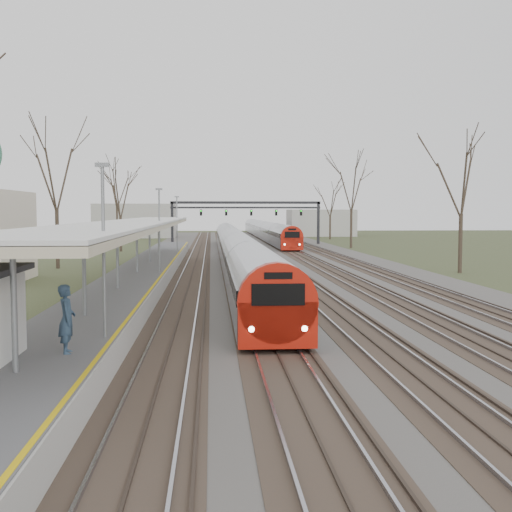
{
  "coord_description": "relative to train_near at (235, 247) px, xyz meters",
  "views": [
    {
      "loc": [
        -4.61,
        -4.67,
        4.67
      ],
      "look_at": [
        -1.93,
        33.58,
        2.0
      ],
      "focal_mm": 45.0,
      "sensor_mm": 36.0,
      "label": 1
    }
  ],
  "objects": [
    {
      "name": "tree_west_far",
      "position": [
        -14.5,
        -4.75,
        6.54
      ],
      "size": [
        5.5,
        5.5,
        11.33
      ],
      "color": "#2D231C",
      "rests_on": "ground"
    },
    {
      "name": "tree_east_far",
      "position": [
        16.5,
        -10.75,
        5.81
      ],
      "size": [
        5.0,
        5.0,
        10.3
      ],
      "color": "#2D231C",
      "rests_on": "ground"
    },
    {
      "name": "canopy",
      "position": [
        -6.55,
        -19.76,
        2.45
      ],
      "size": [
        4.1,
        50.0,
        3.11
      ],
      "color": "slate",
      "rests_on": "platform"
    },
    {
      "name": "track_bed",
      "position": [
        2.76,
        2.25,
        -1.42
      ],
      "size": [
        24.0,
        160.0,
        0.22
      ],
      "color": "#474442",
      "rests_on": "ground"
    },
    {
      "name": "passenger",
      "position": [
        -5.82,
        -40.8,
        0.42
      ],
      "size": [
        0.54,
        0.73,
        1.81
      ],
      "primitive_type": "imported",
      "rotation": [
        0.0,
        0.0,
        1.75
      ],
      "color": "#2B4055",
      "rests_on": "platform"
    },
    {
      "name": "platform",
      "position": [
        -6.55,
        -15.25,
        -0.98
      ],
      "size": [
        3.5,
        69.0,
        1.0
      ],
      "primitive_type": "cube",
      "color": "#9E9B93",
      "rests_on": "ground"
    },
    {
      "name": "train_near",
      "position": [
        0.0,
        0.0,
        0.0
      ],
      "size": [
        2.62,
        75.21,
        3.05
      ],
      "color": "#A0A2A9",
      "rests_on": "ground"
    },
    {
      "name": "train_far",
      "position": [
        7.0,
        51.61,
        0.0
      ],
      "size": [
        2.62,
        75.21,
        3.05
      ],
      "color": "#A0A2A9",
      "rests_on": "ground"
    },
    {
      "name": "signal_gantry",
      "position": [
        2.79,
        32.24,
        3.43
      ],
      "size": [
        21.0,
        0.59,
        6.08
      ],
      "color": "black",
      "rests_on": "ground"
    }
  ]
}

